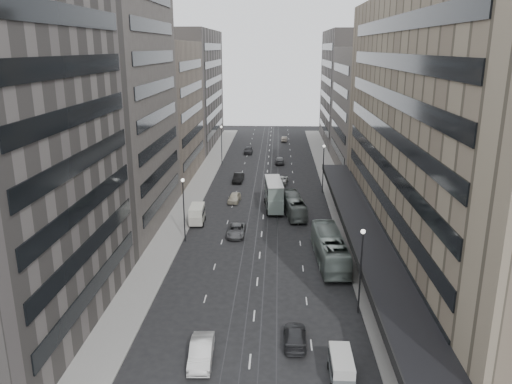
% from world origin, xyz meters
% --- Properties ---
extents(ground, '(220.00, 220.00, 0.00)m').
position_xyz_m(ground, '(0.00, 0.00, 0.00)').
color(ground, black).
rests_on(ground, ground).
extents(sidewalk_right, '(4.00, 125.00, 0.15)m').
position_xyz_m(sidewalk_right, '(12.00, 37.50, 0.07)').
color(sidewalk_right, gray).
rests_on(sidewalk_right, ground).
extents(sidewalk_left, '(4.00, 125.00, 0.15)m').
position_xyz_m(sidewalk_left, '(-12.00, 37.50, 0.07)').
color(sidewalk_left, gray).
rests_on(sidewalk_left, ground).
extents(department_store, '(19.20, 60.00, 30.00)m').
position_xyz_m(department_store, '(21.45, 8.00, 14.95)').
color(department_store, gray).
rests_on(department_store, ground).
extents(building_right_mid, '(15.00, 28.00, 24.00)m').
position_xyz_m(building_right_mid, '(21.50, 52.00, 12.00)').
color(building_right_mid, '#544E49').
rests_on(building_right_mid, ground).
extents(building_right_far, '(15.00, 32.00, 28.00)m').
position_xyz_m(building_right_far, '(21.50, 82.00, 14.00)').
color(building_right_far, slate).
rests_on(building_right_far, ground).
extents(building_left_b, '(15.00, 26.00, 34.00)m').
position_xyz_m(building_left_b, '(-21.50, 19.00, 17.00)').
color(building_left_b, '#544E49').
rests_on(building_left_b, ground).
extents(building_left_c, '(15.00, 28.00, 25.00)m').
position_xyz_m(building_left_c, '(-21.50, 46.00, 12.50)').
color(building_left_c, gray).
rests_on(building_left_c, ground).
extents(building_left_d, '(15.00, 38.00, 28.00)m').
position_xyz_m(building_left_d, '(-21.50, 79.00, 14.00)').
color(building_left_d, slate).
rests_on(building_left_d, ground).
extents(lamp_right_near, '(0.44, 0.44, 8.32)m').
position_xyz_m(lamp_right_near, '(9.70, -5.00, 5.20)').
color(lamp_right_near, '#262628').
rests_on(lamp_right_near, ground).
extents(lamp_right_far, '(0.44, 0.44, 8.32)m').
position_xyz_m(lamp_right_far, '(9.70, 35.00, 5.20)').
color(lamp_right_far, '#262628').
rests_on(lamp_right_far, ground).
extents(lamp_left_near, '(0.44, 0.44, 8.32)m').
position_xyz_m(lamp_left_near, '(-9.70, 12.00, 5.20)').
color(lamp_left_near, '#262628').
rests_on(lamp_left_near, ground).
extents(lamp_left_far, '(0.44, 0.44, 8.32)m').
position_xyz_m(lamp_left_far, '(-9.70, 55.00, 5.20)').
color(lamp_left_far, '#262628').
rests_on(lamp_left_far, ground).
extents(bus_near, '(3.52, 12.44, 3.43)m').
position_xyz_m(bus_near, '(8.13, 6.43, 1.71)').
color(bus_near, gray).
rests_on(bus_near, ground).
extents(bus_far, '(3.65, 10.35, 2.82)m').
position_xyz_m(bus_far, '(4.47, 23.32, 1.41)').
color(bus_far, gray).
rests_on(bus_far, ground).
extents(double_decker, '(3.14, 8.45, 4.53)m').
position_xyz_m(double_decker, '(1.50, 25.67, 2.44)').
color(double_decker, gray).
rests_on(double_decker, ground).
extents(vw_microbus, '(1.78, 3.84, 2.07)m').
position_xyz_m(vw_microbus, '(6.91, -14.92, 1.15)').
color(vw_microbus, '#555B5D').
rests_on(vw_microbus, ground).
extents(panel_van, '(2.20, 4.24, 2.63)m').
position_xyz_m(panel_van, '(-9.20, 18.70, 1.45)').
color(panel_van, beige).
rests_on(panel_van, ground).
extents(sedan_1, '(2.00, 5.11, 1.66)m').
position_xyz_m(sedan_1, '(-3.83, -13.12, 0.83)').
color(sedan_1, silver).
rests_on(sedan_1, ground).
extents(sedan_2, '(2.34, 5.04, 1.40)m').
position_xyz_m(sedan_2, '(-3.34, 14.35, 0.70)').
color(sedan_2, '#5A5A5C').
rests_on(sedan_2, ground).
extents(sedan_3, '(1.95, 4.72, 1.37)m').
position_xyz_m(sedan_3, '(3.63, -10.32, 0.68)').
color(sedan_3, '#2A2A2C').
rests_on(sedan_3, ground).
extents(sedan_4, '(2.08, 4.42, 1.46)m').
position_xyz_m(sedan_4, '(-4.85, 29.13, 0.73)').
color(sedan_4, '#BFB79E').
rests_on(sedan_4, ground).
extents(sedan_5, '(1.92, 4.89, 1.59)m').
position_xyz_m(sedan_5, '(-5.16, 41.63, 0.79)').
color(sedan_5, black).
rests_on(sedan_5, ground).
extents(sedan_6, '(2.86, 5.27, 1.40)m').
position_xyz_m(sedan_6, '(2.67, 40.87, 0.70)').
color(sedan_6, silver).
rests_on(sedan_6, ground).
extents(sedan_7, '(2.05, 4.86, 1.40)m').
position_xyz_m(sedan_7, '(2.45, 57.03, 0.70)').
color(sedan_7, slate).
rests_on(sedan_7, ground).
extents(sedan_8, '(1.97, 4.75, 1.61)m').
position_xyz_m(sedan_8, '(-4.85, 67.20, 0.80)').
color(sedan_8, '#252528').
rests_on(sedan_8, ground).
extents(sedan_9, '(1.62, 4.08, 1.32)m').
position_xyz_m(sedan_9, '(3.74, 83.20, 0.66)').
color(sedan_9, gray).
rests_on(sedan_9, ground).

